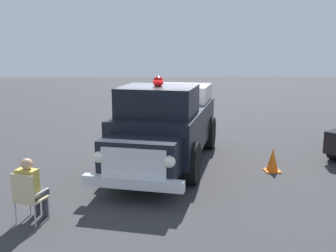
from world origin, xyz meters
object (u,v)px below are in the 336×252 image
object	(u,v)px
vintage_fire_truck	(166,123)
spectator_seated	(31,187)
traffic_cone	(273,160)
lawn_chair_near_truck	(27,194)

from	to	relation	value
vintage_fire_truck	spectator_seated	bearing A→B (deg)	54.15
traffic_cone	vintage_fire_truck	bearing A→B (deg)	-16.40
spectator_seated	traffic_cone	distance (m)	6.30
traffic_cone	lawn_chair_near_truck	bearing A→B (deg)	28.41
lawn_chair_near_truck	spectator_seated	xyz separation A→B (m)	(-0.05, -0.12, 0.11)
lawn_chair_near_truck	traffic_cone	world-z (taller)	lawn_chair_near_truck
vintage_fire_truck	lawn_chair_near_truck	world-z (taller)	vintage_fire_truck
vintage_fire_truck	traffic_cone	xyz separation A→B (m)	(-2.86, 0.84, -0.89)
lawn_chair_near_truck	spectator_seated	distance (m)	0.17
vintage_fire_truck	traffic_cone	distance (m)	3.11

